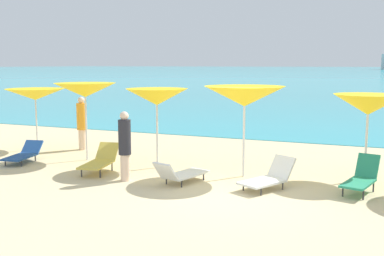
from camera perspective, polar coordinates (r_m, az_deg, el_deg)
The scene contains 14 objects.
ground_plane at distance 20.32m, azimuth 13.41°, elevation -1.02°, with size 50.00×100.00×0.30m, color beige.
ocean_water at distance 237.30m, azimuth 21.96°, elevation 6.64°, with size 650.00×440.00×0.02m, color #2DADBC.
umbrella_0 at distance 16.59m, azimuth -18.71°, elevation 3.93°, with size 2.07×2.07×2.09m.
umbrella_1 at distance 14.35m, azimuth -13.00°, elevation 4.55°, with size 1.90×1.90×2.35m.
umbrella_2 at distance 12.96m, azimuth -4.35°, elevation 3.81°, with size 1.73×1.73×2.24m.
umbrella_3 at distance 11.95m, azimuth 6.47°, elevation 3.88°, with size 2.20×2.20×2.36m.
umbrella_4 at distance 12.39m, azimuth 20.84°, elevation 2.68°, with size 1.76×1.76×2.17m.
lounge_chair_0 at distance 11.13m, azimuth 9.40°, elevation -5.96°, with size 1.20×1.56×0.71m.
lounge_chair_1 at distance 14.78m, azimuth -20.00°, elevation -3.02°, with size 0.87×1.55×0.56m.
lounge_chair_2 at distance 11.33m, azimuth 20.09°, elevation -5.74°, with size 0.83×1.48×0.81m.
lounge_chair_3 at distance 12.87m, azimuth -11.24°, elevation -3.92°, with size 0.87×1.66×0.70m.
lounge_chair_4 at distance 11.44m, azimuth -1.41°, elevation -5.61°, with size 0.97×1.66×0.64m.
beachgoer_0 at distance 11.71m, azimuth -8.27°, elevation -1.96°, with size 0.31×0.31×1.76m.
beachgoer_3 at distance 16.25m, azimuth -13.38°, elevation 0.75°, with size 0.34×0.34×1.82m.
Camera 1 is at (3.14, -9.84, 2.93)m, focal length 43.40 mm.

